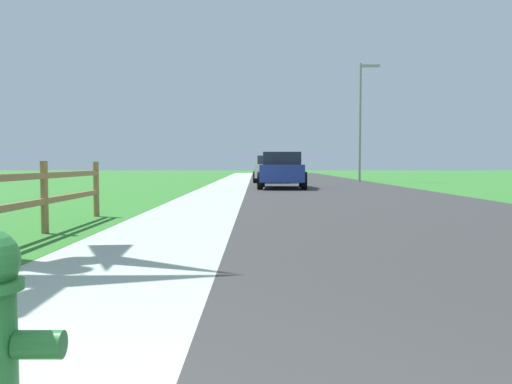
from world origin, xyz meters
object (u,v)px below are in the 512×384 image
Objects in this scene: parked_car_red at (267,168)px; parked_suv_blue at (280,170)px; parked_car_white at (270,169)px; parked_car_beige at (268,167)px; street_lamp at (360,112)px.

parked_suv_blue is at bearing -89.59° from parked_car_red.
parked_car_red is at bearing 90.41° from parked_suv_blue.
parked_suv_blue is 1.02× the size of parked_car_white.
parked_car_beige is (0.19, 26.68, 0.01)m from parked_suv_blue.
parked_suv_blue is 0.95× the size of parked_car_red.
parked_car_red is 0.68× the size of street_lamp.
parked_car_beige is 19.21m from street_lamp.
parked_suv_blue is 0.64× the size of street_lamp.
parked_suv_blue is at bearing -88.28° from parked_car_white.
parked_suv_blue is at bearing -90.42° from parked_car_beige.
parked_car_white is 10.66m from parked_car_red.
parked_suv_blue reaches higher than parked_car_white.
parked_car_red is at bearing -92.15° from parked_car_beige.
parked_suv_blue reaches higher than parked_car_red.
parked_suv_blue is 7.40m from parked_car_white.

